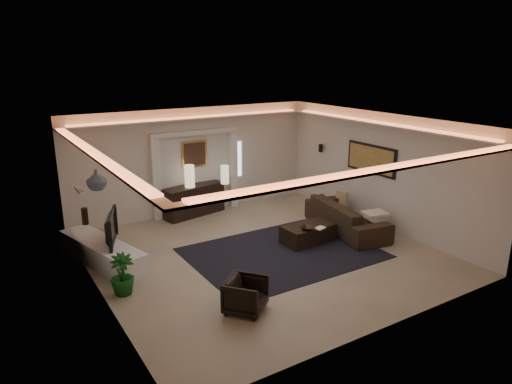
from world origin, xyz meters
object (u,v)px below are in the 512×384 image
sofa (346,216)px  armchair (246,295)px  console (194,201)px  coffee_table (308,234)px

sofa → armchair: sofa is taller
console → armchair: bearing=-116.9°
console → armchair: console is taller
coffee_table → console: bearing=110.7°
sofa → armchair: (-4.10, -2.00, -0.07)m
sofa → coffee_table: size_ratio=2.10×
sofa → armchair: 4.56m
sofa → armchair: bearing=125.7°
armchair → console: bearing=35.0°
armchair → sofa: bearing=-14.1°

